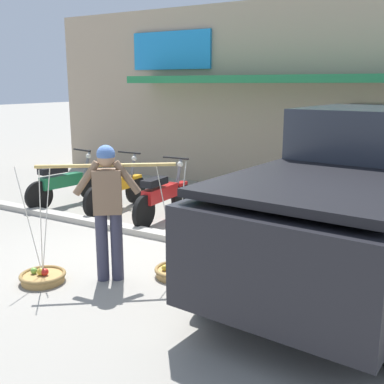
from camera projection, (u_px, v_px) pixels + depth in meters
ground_plane at (140, 253)px, 6.84m from camera, size 90.00×90.00×0.00m
sidewalk_curb at (166, 236)px, 7.42m from camera, size 20.00×0.24×0.10m
fruit_vendor at (108, 204)px, 5.70m from camera, size 1.36×1.03×1.70m
fruit_basket_left_side at (176, 270)px, 5.98m from camera, size 0.57×0.57×1.45m
fruit_basket_right_side at (43, 276)px, 5.81m from camera, size 0.57×0.57×1.45m
motorcycle_nearest_shop at (64, 183)px, 9.45m from camera, size 0.54×1.81×1.09m
motorcycle_second_in_row at (115, 187)px, 9.05m from camera, size 0.54×1.82×1.09m
motorcycle_third_in_row at (162, 196)px, 8.37m from camera, size 0.54×1.82×1.09m
parked_truck at (356, 200)px, 5.68m from camera, size 2.49×4.85×2.10m
storefront_building at (317, 96)px, 12.42m from camera, size 13.00×6.00×4.20m
wooden_crate at (317, 231)px, 7.35m from camera, size 0.44×0.36×0.32m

